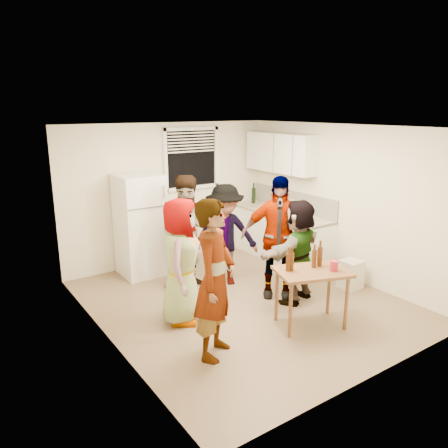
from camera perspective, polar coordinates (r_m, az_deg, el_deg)
room at (r=6.50m, az=2.54°, el=-10.06°), size 4.00×4.50×2.50m
window at (r=8.03m, az=-4.26°, el=8.52°), size 1.12×0.10×1.06m
refrigerator at (r=7.40m, az=-10.87°, el=-0.17°), size 0.70×0.70×1.70m
counter_lower at (r=8.19m, az=7.29°, el=-1.58°), size 0.60×2.20×0.86m
countertop at (r=8.08m, az=7.40°, el=1.48°), size 0.64×2.22×0.04m
backsplash at (r=8.22m, az=8.93°, el=3.09°), size 0.03×2.20×0.36m
upper_cabinets at (r=8.13m, az=7.40°, el=9.22°), size 0.34×1.60×0.70m
kettle at (r=8.18m, az=6.26°, el=1.83°), size 0.22×0.18×0.18m
paper_towel at (r=7.86m, az=8.66°, el=1.20°), size 0.12×0.12×0.26m
wine_bottle at (r=8.76m, az=3.87°, el=2.76°), size 0.08×0.08×0.30m
beer_bottle_counter at (r=7.59m, az=9.75°, el=0.67°), size 0.06×0.06×0.22m
blue_cup at (r=7.40m, az=10.51°, el=0.26°), size 0.09×0.09×0.12m
picture_frame at (r=8.35m, az=7.59°, el=2.58°), size 0.02×0.18×0.15m
trash_bin at (r=7.14m, az=16.21°, el=-6.12°), size 0.31×0.31×0.45m
serving_table at (r=5.96m, az=11.07°, el=-12.76°), size 1.05×0.86×0.76m
beer_bottle_table at (r=5.83m, az=12.33°, el=-5.35°), size 0.07×0.07×0.25m
red_cup at (r=5.70m, az=14.13°, el=-5.94°), size 0.10×0.10×0.13m
guest_grey at (r=6.00m, az=-5.46°, el=-12.36°), size 1.81×1.67×0.53m
guest_stripe at (r=5.26m, az=-1.14°, el=-16.52°), size 1.64×1.85×0.44m
guest_back_left at (r=7.01m, az=-4.33°, el=-8.14°), size 1.25×1.93×0.67m
guest_back_right at (r=7.13m, az=0.12°, el=-7.71°), size 1.63×1.91×0.60m
guest_black at (r=6.76m, az=6.74°, el=-9.11°), size 1.99×2.08×0.44m
guest_orange at (r=6.62m, az=9.36°, el=-9.75°), size 1.80×1.87×0.45m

